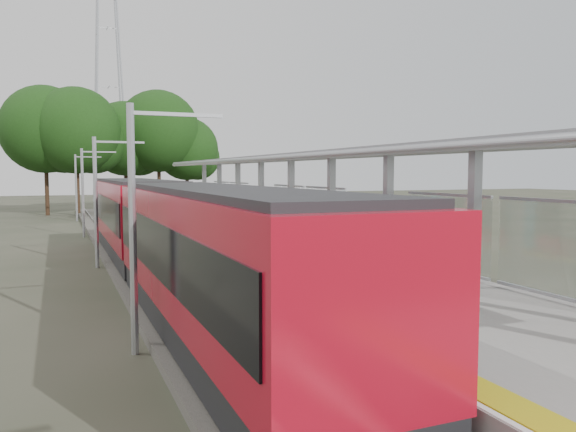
{
  "coord_description": "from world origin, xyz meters",
  "views": [
    {
      "loc": [
        -7.79,
        -5.29,
        3.94
      ],
      "look_at": [
        0.29,
        14.23,
        2.3
      ],
      "focal_mm": 35.0,
      "sensor_mm": 36.0,
      "label": 1
    }
  ],
  "objects_px": {
    "train": "(163,229)",
    "bench_mid": "(389,252)",
    "info_pillar_far": "(233,210)",
    "litter_bin": "(258,227)",
    "bench_far": "(220,212)",
    "info_pillar_near": "(387,247)",
    "bench_near": "(382,245)"
  },
  "relations": [
    {
      "from": "train",
      "to": "bench_mid",
      "type": "relative_size",
      "value": 17.64
    },
    {
      "from": "info_pillar_far",
      "to": "litter_bin",
      "type": "relative_size",
      "value": 2.13
    },
    {
      "from": "info_pillar_far",
      "to": "litter_bin",
      "type": "height_order",
      "value": "info_pillar_far"
    },
    {
      "from": "bench_mid",
      "to": "train",
      "type": "bearing_deg",
      "value": 135.32
    },
    {
      "from": "bench_far",
      "to": "info_pillar_near",
      "type": "xyz_separation_m",
      "value": [
        -0.19,
        -19.16,
        0.19
      ]
    },
    {
      "from": "train",
      "to": "litter_bin",
      "type": "xyz_separation_m",
      "value": [
        5.36,
        5.64,
        -0.63
      ]
    },
    {
      "from": "bench_near",
      "to": "litter_bin",
      "type": "xyz_separation_m",
      "value": [
        -1.51,
        8.39,
        -0.08
      ]
    },
    {
      "from": "bench_far",
      "to": "info_pillar_near",
      "type": "height_order",
      "value": "info_pillar_near"
    },
    {
      "from": "train",
      "to": "info_pillar_near",
      "type": "distance_m",
      "value": 7.51
    },
    {
      "from": "bench_mid",
      "to": "info_pillar_near",
      "type": "xyz_separation_m",
      "value": [
        -0.09,
        -0.06,
        0.18
      ]
    },
    {
      "from": "info_pillar_near",
      "to": "litter_bin",
      "type": "xyz_separation_m",
      "value": [
        -0.43,
        10.41,
        -0.31
      ]
    },
    {
      "from": "train",
      "to": "bench_far",
      "type": "bearing_deg",
      "value": 67.45
    },
    {
      "from": "bench_near",
      "to": "bench_mid",
      "type": "bearing_deg",
      "value": -131.33
    },
    {
      "from": "bench_mid",
      "to": "litter_bin",
      "type": "height_order",
      "value": "bench_mid"
    },
    {
      "from": "info_pillar_far",
      "to": "info_pillar_near",
      "type": "bearing_deg",
      "value": -81.6
    },
    {
      "from": "info_pillar_near",
      "to": "litter_bin",
      "type": "bearing_deg",
      "value": 80.13
    },
    {
      "from": "bench_near",
      "to": "info_pillar_far",
      "type": "distance_m",
      "value": 14.49
    },
    {
      "from": "info_pillar_far",
      "to": "bench_mid",
      "type": "bearing_deg",
      "value": -81.3
    },
    {
      "from": "info_pillar_far",
      "to": "bench_near",
      "type": "bearing_deg",
      "value": -77.42
    },
    {
      "from": "bench_mid",
      "to": "info_pillar_far",
      "type": "bearing_deg",
      "value": 83.52
    },
    {
      "from": "bench_far",
      "to": "info_pillar_far",
      "type": "relative_size",
      "value": 0.87
    },
    {
      "from": "bench_near",
      "to": "litter_bin",
      "type": "distance_m",
      "value": 8.52
    },
    {
      "from": "train",
      "to": "litter_bin",
      "type": "distance_m",
      "value": 7.81
    },
    {
      "from": "bench_far",
      "to": "info_pillar_near",
      "type": "bearing_deg",
      "value": -111.81
    },
    {
      "from": "train",
      "to": "info_pillar_far",
      "type": "xyz_separation_m",
      "value": [
        6.02,
        11.72,
        -0.27
      ]
    },
    {
      "from": "info_pillar_near",
      "to": "info_pillar_far",
      "type": "height_order",
      "value": "info_pillar_far"
    },
    {
      "from": "bench_near",
      "to": "litter_bin",
      "type": "height_order",
      "value": "bench_near"
    },
    {
      "from": "train",
      "to": "bench_far",
      "type": "distance_m",
      "value": 15.59
    },
    {
      "from": "bench_mid",
      "to": "info_pillar_far",
      "type": "distance_m",
      "value": 16.43
    },
    {
      "from": "bench_mid",
      "to": "info_pillar_far",
      "type": "relative_size",
      "value": 0.87
    },
    {
      "from": "litter_bin",
      "to": "info_pillar_far",
      "type": "bearing_deg",
      "value": 83.81
    },
    {
      "from": "litter_bin",
      "to": "info_pillar_near",
      "type": "bearing_deg",
      "value": -87.66
    }
  ]
}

